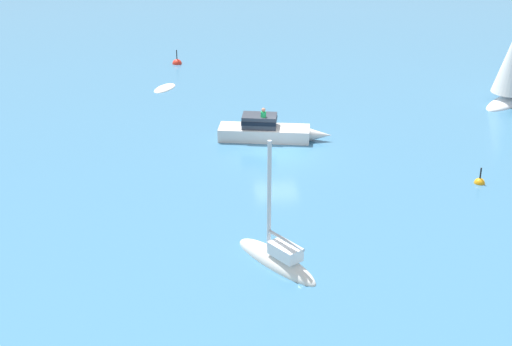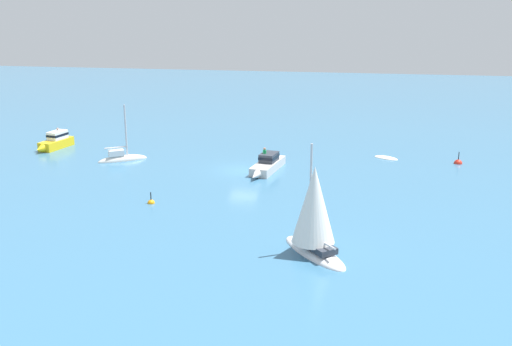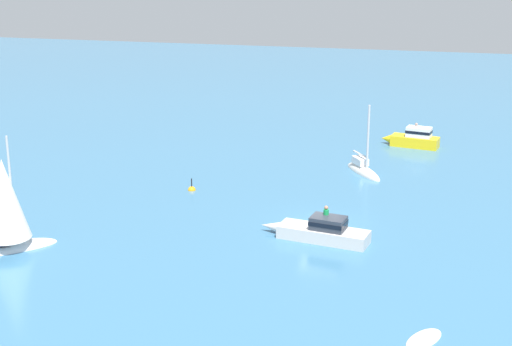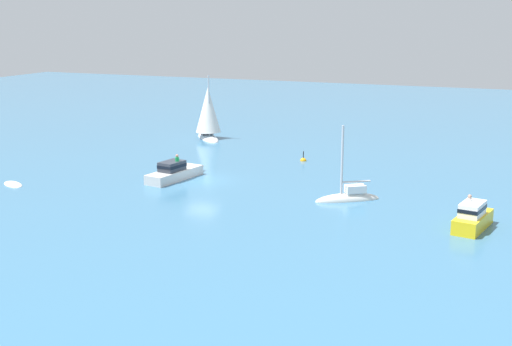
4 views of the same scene
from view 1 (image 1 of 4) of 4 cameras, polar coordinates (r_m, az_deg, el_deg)
The scene contains 6 objects.
ground_plane at distance 42.27m, azimuth 1.60°, elevation 1.60°, with size 160.00×160.00×0.00m, color teal.
yacht at distance 31.14m, azimuth 1.62°, elevation -6.77°, with size 3.60×4.53×5.94m.
powerboat at distance 44.00m, azimuth 0.87°, elevation 3.36°, with size 6.84×2.57×2.09m.
dinghy at distance 54.24m, azimuth -7.09°, elevation 6.52°, with size 2.15×2.69×0.38m.
channel_buoy at distance 60.60m, azimuth -6.14°, elevation 8.43°, with size 0.78×0.78×1.53m.
mooring_buoy at distance 40.11m, azimuth 16.94°, elevation -0.74°, with size 0.56×0.56×1.15m.
Camera 1 is at (-4.46, -38.86, 16.03)m, focal length 51.55 mm.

